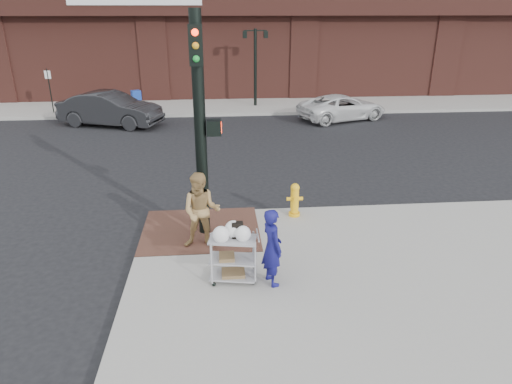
{
  "coord_description": "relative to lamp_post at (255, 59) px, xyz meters",
  "views": [
    {
      "loc": [
        -0.11,
        -9.08,
        5.14
      ],
      "look_at": [
        0.71,
        0.51,
        1.25
      ],
      "focal_mm": 32.0,
      "sensor_mm": 36.0,
      "label": 1
    }
  ],
  "objects": [
    {
      "name": "newsbox_blue",
      "position": [
        -6.26,
        -1.0,
        -1.94
      ],
      "size": [
        0.57,
        0.55,
        1.06
      ],
      "primitive_type": "cube",
      "rotation": [
        0.0,
        0.0,
        0.4
      ],
      "color": "#1B41B0",
      "rests_on": "sidewalk_far"
    },
    {
      "name": "sedan_dark",
      "position": [
        -7.07,
        -3.51,
        -1.83
      ],
      "size": [
        5.04,
        3.12,
        1.57
      ],
      "primitive_type": "imported",
      "rotation": [
        0.0,
        0.0,
        1.24
      ],
      "color": "black",
      "rests_on": "ground"
    },
    {
      "name": "ground",
      "position": [
        -2.0,
        -16.0,
        -2.62
      ],
      "size": [
        220.0,
        220.0,
        0.0
      ],
      "primitive_type": "plane",
      "color": "black",
      "rests_on": "ground"
    },
    {
      "name": "newsbox_red",
      "position": [
        -8.44,
        -0.45,
        -1.99
      ],
      "size": [
        0.46,
        0.43,
        0.95
      ],
      "primitive_type": "cube",
      "rotation": [
        0.0,
        0.0,
        0.18
      ],
      "color": "red",
      "rests_on": "sidewalk_far"
    },
    {
      "name": "utility_cart",
      "position": [
        -1.9,
        -17.36,
        -1.91
      ],
      "size": [
        0.96,
        0.64,
        1.24
      ],
      "color": "#9B9CA1",
      "rests_on": "sidewalk_near"
    },
    {
      "name": "brick_curb_ramp",
      "position": [
        -2.6,
        -15.1,
        -2.46
      ],
      "size": [
        2.8,
        2.4,
        0.01
      ],
      "primitive_type": "cube",
      "color": "#4E3024",
      "rests_on": "sidewalk_near"
    },
    {
      "name": "fire_hydrant",
      "position": [
        -0.21,
        -14.47,
        -2.02
      ],
      "size": [
        0.42,
        0.29,
        0.88
      ],
      "color": "yellow",
      "rests_on": "sidewalk_near"
    },
    {
      "name": "traffic_signal_pole",
      "position": [
        -2.48,
        -15.23,
        0.21
      ],
      "size": [
        0.61,
        0.51,
        5.0
      ],
      "color": "black",
      "rests_on": "sidewalk_near"
    },
    {
      "name": "minivan_white",
      "position": [
        4.02,
        -3.21,
        -2.01
      ],
      "size": [
        4.83,
        3.4,
        1.22
      ],
      "primitive_type": "imported",
      "rotation": [
        0.0,
        0.0,
        1.91
      ],
      "color": "silver",
      "rests_on": "ground"
    },
    {
      "name": "lamp_post",
      "position": [
        0.0,
        0.0,
        0.0
      ],
      "size": [
        1.32,
        0.22,
        4.0
      ],
      "color": "black",
      "rests_on": "sidewalk_far"
    },
    {
      "name": "woman_blue",
      "position": [
        -1.16,
        -17.51,
        -1.69
      ],
      "size": [
        0.55,
        0.66,
        1.56
      ],
      "primitive_type": "imported",
      "rotation": [
        0.0,
        0.0,
        1.92
      ],
      "color": "navy",
      "rests_on": "sidewalk_near"
    },
    {
      "name": "sidewalk_far",
      "position": [
        10.5,
        16.0,
        -2.54
      ],
      "size": [
        65.0,
        36.0,
        0.15
      ],
      "primitive_type": "cube",
      "color": "gray",
      "rests_on": "ground"
    },
    {
      "name": "newsbox_yellow",
      "position": [
        -8.5,
        -0.68,
        -2.0
      ],
      "size": [
        0.45,
        0.42,
        0.94
      ],
      "primitive_type": "cube",
      "rotation": [
        0.0,
        0.0,
        0.18
      ],
      "color": "yellow",
      "rests_on": "sidewalk_far"
    },
    {
      "name": "pedestrian_tan",
      "position": [
        -2.53,
        -15.94,
        -1.6
      ],
      "size": [
        0.92,
        0.75,
        1.75
      ],
      "primitive_type": "imported",
      "rotation": [
        0.0,
        0.0,
        -0.12
      ],
      "color": "#A5824E",
      "rests_on": "sidewalk_near"
    },
    {
      "name": "parking_sign",
      "position": [
        -10.5,
        -1.0,
        -1.37
      ],
      "size": [
        0.05,
        0.05,
        2.2
      ],
      "primitive_type": "cylinder",
      "color": "black",
      "rests_on": "sidewalk_far"
    }
  ]
}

